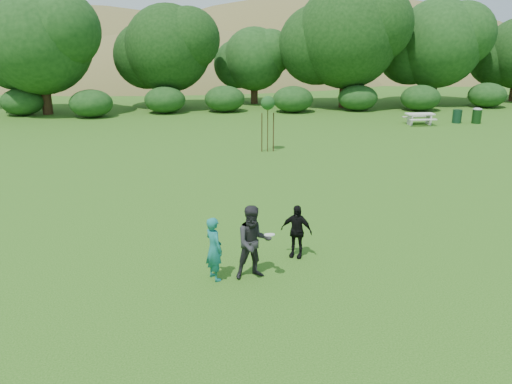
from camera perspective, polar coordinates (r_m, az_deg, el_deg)
ground at (r=13.40m, az=1.45°, el=-8.43°), size 120.00×120.00×0.00m
player_teal at (r=12.45m, az=-4.82°, el=-6.47°), size 0.63×0.71×1.64m
player_grey at (r=12.43m, az=-0.28°, el=-5.77°), size 1.02×0.85×1.90m
player_black at (r=13.68m, az=4.63°, el=-4.47°), size 0.95×0.73×1.50m
trash_can_near at (r=36.69m, az=21.99°, el=8.02°), size 0.60×0.60×0.90m
frisbee at (r=12.19m, az=1.55°, el=-4.90°), size 0.27×0.27×0.07m
sapling at (r=25.49m, az=1.36°, el=9.96°), size 0.70×0.70×2.85m
picnic_table at (r=35.11m, az=18.20°, el=8.15°), size 1.80×1.48×0.76m
trash_can_lidded at (r=37.04m, az=23.92°, el=8.01°), size 0.60×0.60×1.05m
hillside at (r=82.33m, az=-5.51°, el=5.27°), size 150.00×72.00×52.00m
tree_row at (r=40.89m, az=0.49°, el=16.42°), size 53.92×10.38×9.62m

